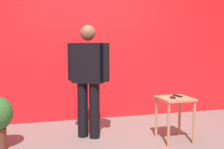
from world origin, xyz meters
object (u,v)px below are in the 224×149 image
at_px(side_table, 175,106).
at_px(cell_phone, 173,97).
at_px(standing_person, 88,75).
at_px(tv_remote, 177,96).

relative_size(side_table, cell_phone, 4.23).
relative_size(standing_person, side_table, 2.64).
height_order(standing_person, cell_phone, standing_person).
bearing_deg(cell_phone, standing_person, -179.63).
distance_m(side_table, cell_phone, 0.14).
relative_size(standing_person, cell_phone, 11.18).
bearing_deg(standing_person, tv_remote, -18.27).
bearing_deg(side_table, cell_phone, -152.72).
distance_m(cell_phone, tv_remote, 0.14).
distance_m(standing_person, tv_remote, 1.29).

